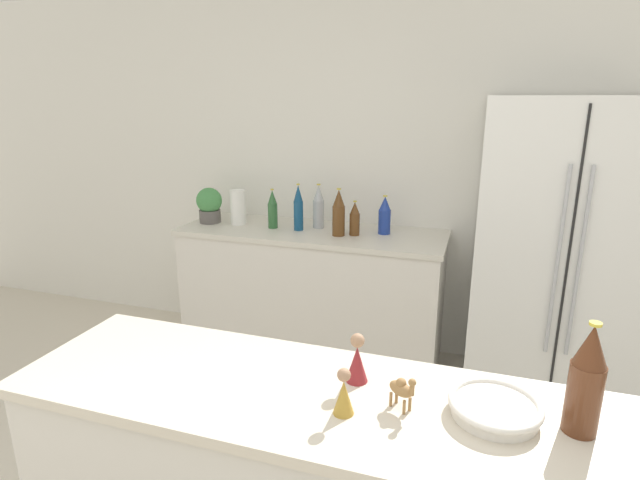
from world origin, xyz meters
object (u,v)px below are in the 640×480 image
object	(u,v)px
paper_towel_roll	(238,207)
wine_bottle	(586,381)
wise_man_figurine_crimson	(357,361)
back_bottle_1	(273,209)
back_bottle_0	(339,213)
back_bottle_2	(385,216)
back_bottle_3	(319,207)
fruit_bowl	(495,408)
potted_plant	(209,205)
camel_figurine	(402,389)
refrigerator	(557,258)
back_bottle_4	(355,219)
wise_man_figurine_blue	(344,394)
back_bottle_5	(298,208)

from	to	relation	value
paper_towel_roll	wine_bottle	world-z (taller)	wine_bottle
wise_man_figurine_crimson	back_bottle_1	bearing A→B (deg)	120.81
back_bottle_0	back_bottle_2	xyz separation A→B (m)	(0.28, 0.14, -0.03)
wise_man_figurine_crimson	paper_towel_roll	bearing A→B (deg)	126.72
back_bottle_3	wise_man_figurine_crimson	bearing A→B (deg)	-68.19
back_bottle_2	fruit_bowl	xyz separation A→B (m)	(0.68, -1.87, -0.08)
potted_plant	wise_man_figurine_crimson	world-z (taller)	potted_plant
camel_figurine	wise_man_figurine_crimson	distance (m)	0.19
potted_plant	back_bottle_0	world-z (taller)	back_bottle_0
refrigerator	paper_towel_roll	distance (m)	2.08
refrigerator	back_bottle_1	bearing A→B (deg)	178.32
back_bottle_4	refrigerator	bearing A→B (deg)	-2.15
wise_man_figurine_blue	back_bottle_0	bearing A→B (deg)	106.57
back_bottle_3	back_bottle_2	bearing A→B (deg)	-1.85
back_bottle_2	back_bottle_1	bearing A→B (deg)	-173.42
potted_plant	camel_figurine	xyz separation A→B (m)	(1.68, -1.84, -0.05)
refrigerator	back_bottle_5	xyz separation A→B (m)	(-1.61, 0.05, 0.18)
back_bottle_5	wine_bottle	distance (m)	2.31
back_bottle_0	back_bottle_5	bearing A→B (deg)	170.40
back_bottle_4	fruit_bowl	size ratio (longest dim) A/B	0.90
back_bottle_2	back_bottle_3	bearing A→B (deg)	178.15
wine_bottle	fruit_bowl	xyz separation A→B (m)	(-0.21, -0.00, -0.12)
potted_plant	back_bottle_4	size ratio (longest dim) A/B	1.10
paper_towel_roll	camel_figurine	world-z (taller)	paper_towel_roll
camel_figurine	back_bottle_5	bearing A→B (deg)	118.56
wine_bottle	back_bottle_1	bearing A→B (deg)	132.78
paper_towel_roll	back_bottle_0	distance (m)	0.76
potted_plant	paper_towel_roll	xyz separation A→B (m)	(0.22, 0.02, -0.01)
back_bottle_5	wise_man_figurine_blue	world-z (taller)	back_bottle_5
paper_towel_roll	wine_bottle	bearing A→B (deg)	-43.15
camel_figurine	paper_towel_roll	bearing A→B (deg)	128.25
back_bottle_3	back_bottle_1	bearing A→B (deg)	-161.01
back_bottle_1	wise_man_figurine_crimson	world-z (taller)	back_bottle_1
wine_bottle	camel_figurine	distance (m)	0.47
back_bottle_1	wise_man_figurine_crimson	distance (m)	2.02
refrigerator	camel_figurine	size ratio (longest dim) A/B	16.08
back_bottle_2	wise_man_figurine_blue	size ratio (longest dim) A/B	1.85
back_bottle_3	back_bottle_5	xyz separation A→B (m)	(-0.11, -0.10, 0.01)
potted_plant	fruit_bowl	xyz separation A→B (m)	(1.93, -1.79, -0.09)
refrigerator	wine_bottle	bearing A→B (deg)	-94.83
back_bottle_2	camel_figurine	world-z (taller)	back_bottle_2
fruit_bowl	back_bottle_2	bearing A→B (deg)	109.91
back_bottle_0	camel_figurine	world-z (taller)	back_bottle_0
refrigerator	wise_man_figurine_blue	size ratio (longest dim) A/B	12.92
paper_towel_roll	wise_man_figurine_crimson	bearing A→B (deg)	-53.28
back_bottle_4	back_bottle_0	bearing A→B (deg)	-156.51
fruit_bowl	wise_man_figurine_crimson	xyz separation A→B (m)	(-0.41, 0.05, 0.04)
refrigerator	wise_man_figurine_blue	bearing A→B (deg)	-112.30
refrigerator	wise_man_figurine_crimson	world-z (taller)	refrigerator
wise_man_figurine_crimson	camel_figurine	bearing A→B (deg)	-33.48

